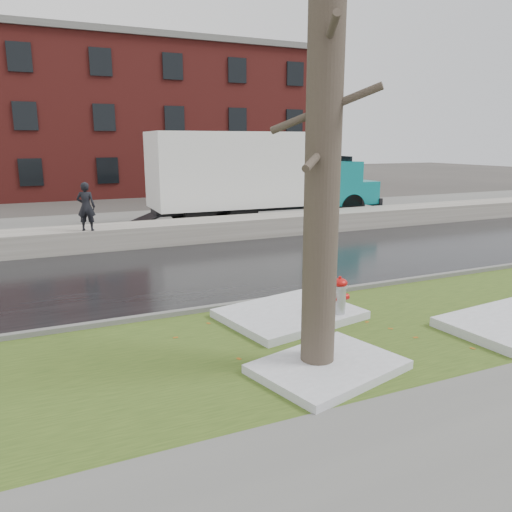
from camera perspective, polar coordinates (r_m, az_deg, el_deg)
name	(u,v)px	position (r m, az deg, el deg)	size (l,w,h in m)	color
ground	(292,317)	(10.45, 4.17, -6.98)	(120.00, 120.00, 0.00)	#47423D
verge	(324,337)	(9.44, 7.82, -9.18)	(60.00, 4.50, 0.04)	#2E4617
sidewalk	(493,447)	(6.92, 25.47, -19.12)	(60.00, 3.00, 0.05)	slate
road	(218,268)	(14.39, -4.37, -1.35)	(60.00, 7.00, 0.03)	black
parking_lot	(152,224)	(22.41, -11.85, 3.57)	(60.00, 9.00, 0.03)	slate
curb	(271,300)	(11.27, 1.75, -5.08)	(60.00, 0.15, 0.14)	slate
snowbank	(178,232)	(18.23, -8.92, 2.73)	(60.00, 1.60, 0.75)	#A9A49A
brick_building	(124,122)	(39.23, -14.90, 14.63)	(26.00, 12.00, 10.00)	maroon
bg_tree_center	(3,145)	(34.65, -26.96, 11.20)	(1.40, 1.62, 6.50)	brown
bg_tree_right	(329,145)	(38.65, 8.33, 12.47)	(1.40, 1.62, 6.50)	brown
fire_hydrant	(339,297)	(10.09, 9.47, -4.67)	(0.46, 0.40, 0.93)	#A5A8AD
tree	(323,155)	(7.44, 7.67, 11.39)	(1.20, 1.40, 6.61)	brown
box_truck	(252,176)	(21.91, -0.45, 9.12)	(11.91, 3.00, 3.97)	black
worker	(86,207)	(16.92, -18.85, 5.38)	(0.57, 0.37, 1.56)	black
snow_patch_near	(290,314)	(10.28, 3.87, -6.62)	(2.60, 2.00, 0.16)	silver
snow_patch_far	(328,367)	(8.09, 8.26, -12.42)	(2.20, 1.60, 0.14)	silver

